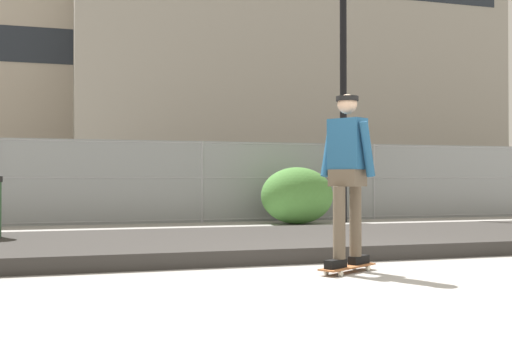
# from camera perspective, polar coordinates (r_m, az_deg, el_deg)

# --- Properties ---
(ground_plane) EXTENTS (120.00, 120.00, 0.00)m
(ground_plane) POSITION_cam_1_polar(r_m,az_deg,el_deg) (6.45, 11.22, -9.62)
(ground_plane) COLOR gray
(gravel_berm) EXTENTS (13.53, 3.41, 0.19)m
(gravel_berm) POSITION_cam_1_polar(r_m,az_deg,el_deg) (9.17, 2.35, -6.39)
(gravel_berm) COLOR #33302D
(gravel_berm) RESTS_ON ground_plane
(skateboard) EXTENTS (0.79, 0.59, 0.07)m
(skateboard) POSITION_cam_1_polar(r_m,az_deg,el_deg) (6.87, 8.22, -8.59)
(skateboard) COLOR #9E5B33
(skateboard) RESTS_ON ground_plane
(skater) EXTENTS (0.67, 0.62, 1.82)m
(skater) POSITION_cam_1_polar(r_m,az_deg,el_deg) (6.81, 8.20, 0.27)
(skater) COLOR black
(skater) RESTS_ON skateboard
(chain_fence) EXTENTS (17.32, 0.06, 1.85)m
(chain_fence) POSITION_cam_1_polar(r_m,az_deg,el_deg) (14.46, -4.85, -0.98)
(chain_fence) COLOR gray
(chain_fence) RESTS_ON ground_plane
(street_lamp) EXTENTS (0.44, 0.44, 7.47)m
(street_lamp) POSITION_cam_1_polar(r_m,az_deg,el_deg) (15.12, 7.83, 13.03)
(street_lamp) COLOR black
(street_lamp) RESTS_ON ground_plane
(parked_car_near) EXTENTS (4.45, 2.06, 1.66)m
(parked_car_near) POSITION_cam_1_polar(r_m,az_deg,el_deg) (16.82, -20.83, -1.22)
(parked_car_near) COLOR silver
(parked_car_near) RESTS_ON ground_plane
(office_block) EXTENTS (30.82, 15.31, 23.87)m
(office_block) POSITION_cam_1_polar(r_m,az_deg,el_deg) (50.82, 1.96, 11.70)
(office_block) COLOR gray
(office_block) RESTS_ON ground_plane
(shrub_left) EXTENTS (1.61, 1.32, 1.25)m
(shrub_left) POSITION_cam_1_polar(r_m,az_deg,el_deg) (13.95, 3.71, -2.26)
(shrub_left) COLOR #477F38
(shrub_left) RESTS_ON ground_plane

